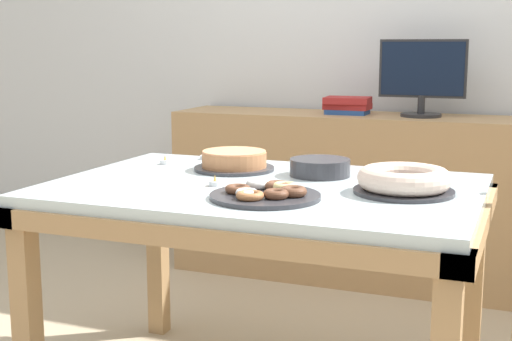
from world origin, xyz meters
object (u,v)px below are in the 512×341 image
Objects in this scene: cake_golden_bundt at (404,181)px; plate_stack at (320,167)px; computer_monitor at (422,78)px; tealight_near_front at (165,162)px; tealight_centre at (215,183)px; pastry_platter at (266,193)px; tealight_near_cakes at (205,157)px; book_stack at (348,105)px; cake_chocolate_round at (234,161)px.

cake_golden_bundt is 0.38m from plate_stack.
computer_monitor is 10.60× the size of tealight_near_front.
tealight_centre and tealight_near_front have the same top height.
cake_golden_bundt is 0.43m from pastry_platter.
tealight_near_cakes is at bearing 156.08° from cake_golden_bundt.
computer_monitor is 1.46m from tealight_near_front.
book_stack reaches higher than cake_golden_bundt.
book_stack reaches higher than pastry_platter.
tealight_centre is (-0.42, -1.52, -0.28)m from computer_monitor.
plate_stack is at bearing 84.02° from pastry_platter.
book_stack is 5.92× the size of tealight_centre.
book_stack is at bearing 99.90° from plate_stack.
tealight_near_cakes is 0.19m from tealight_near_front.
cake_golden_bundt is at bearing -12.75° from tealight_near_front.
computer_monitor is 10.60× the size of tealight_centre.
cake_chocolate_round reaches higher than tealight_centre.
tealight_near_front is at bearing 175.77° from cake_chocolate_round.
cake_chocolate_round is at bearing -42.11° from tealight_near_cakes.
pastry_platter is 8.27× the size of tealight_near_cakes.
tealight_centre is at bearing 151.97° from pastry_platter.
book_stack is 1.53m from tealight_centre.
plate_stack is at bearing -1.88° from tealight_near_front.
computer_monitor is 1.38× the size of cake_golden_bundt.
book_stack is at bearing 110.78° from cake_golden_bundt.
cake_golden_bundt is at bearing -30.79° from plate_stack.
computer_monitor reaches higher than book_stack.
tealight_near_front is at bearing -122.91° from computer_monitor.
tealight_near_cakes is 1.00× the size of tealight_near_front.
cake_chocolate_round is at bearing 163.51° from cake_golden_bundt.
book_stack is 1.09m from tealight_near_cakes.
pastry_platter is (-0.20, -1.64, -0.27)m from computer_monitor.
tealight_centre is (-0.59, -0.11, -0.03)m from cake_golden_bundt.
tealight_near_front is (-0.94, 0.21, -0.03)m from cake_golden_bundt.
computer_monitor reaches higher than tealight_centre.
computer_monitor is 1.45m from cake_golden_bundt.
pastry_platter is 0.77m from tealight_near_cakes.
book_stack is at bearing 95.93° from pastry_platter.
pastry_platter is at bearing -97.03° from computer_monitor.
computer_monitor is 2.02× the size of plate_stack.
plate_stack reaches higher than tealight_near_front.
computer_monitor is 1.45× the size of cake_chocolate_round.
cake_golden_bundt is 0.60m from tealight_centre.
tealight_near_front is (-0.09, -0.17, 0.00)m from tealight_near_cakes.
plate_stack is (-0.16, -1.22, -0.26)m from computer_monitor.
tealight_centre is at bearing -91.89° from book_stack.
tealight_near_front is (-0.30, 0.02, -0.02)m from cake_chocolate_round.
computer_monitor is at bearing 74.48° from tealight_centre.
cake_chocolate_round is 0.88× the size of pastry_platter.
plate_stack is at bearing 149.21° from cake_golden_bundt.
plate_stack is 0.62m from tealight_near_front.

